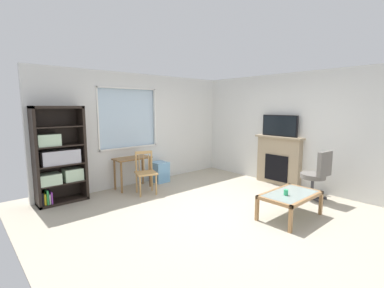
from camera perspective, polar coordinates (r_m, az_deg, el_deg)
ground at (r=4.98m, az=5.30°, el=-14.02°), size 5.87×6.14×0.02m
wall_back_with_window at (r=6.70m, az=-10.51°, el=2.79°), size 4.87×0.15×2.61m
wall_right at (r=6.69m, az=20.26°, el=2.77°), size 0.12×5.34×2.61m
bookshelf at (r=5.76m, az=-26.32°, el=-2.80°), size 0.90×0.38×1.86m
desk_under_window at (r=6.26m, az=-12.47°, el=-4.01°), size 0.82×0.42×0.71m
wooden_chair at (r=5.86m, az=-9.76°, el=-5.87°), size 0.52×0.51×0.90m
plastic_drawer_unit at (r=6.77m, az=-6.86°, el=-5.85°), size 0.35×0.40×0.49m
fireplace at (r=6.76m, az=17.78°, el=-3.28°), size 0.26×1.18×1.16m
tv at (r=6.64m, az=18.00°, el=3.69°), size 0.06×0.88×0.50m
office_chair at (r=5.86m, az=24.91°, el=-5.59°), size 0.57×0.58×1.00m
coffee_table at (r=4.86m, az=20.01°, el=-10.38°), size 1.07×0.64×0.42m
sippy_cup at (r=4.72m, az=19.21°, el=-9.62°), size 0.07×0.07×0.09m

